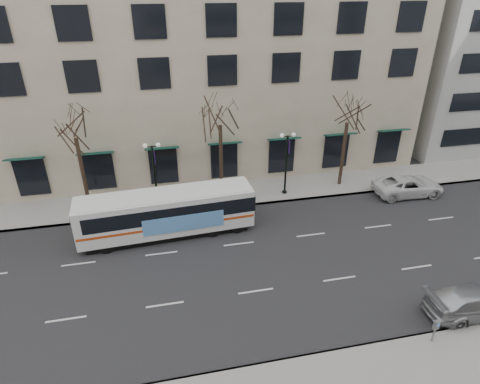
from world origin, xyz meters
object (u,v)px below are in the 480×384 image
object	(u,v)px
tree_far_mid	(220,113)
city_bus	(168,212)
lamp_post_left	(155,172)
lamp_post_right	(286,161)
silver_car	(475,301)
white_pickup	(408,186)
tree_far_left	(73,125)
pay_station	(436,327)
tree_far_right	(349,111)

from	to	relation	value
tree_far_mid	city_bus	bearing A→B (deg)	-135.08
city_bus	lamp_post_left	bearing A→B (deg)	96.31
lamp_post_right	city_bus	xyz separation A→B (m)	(-9.36, -3.74, -1.24)
lamp_post_left	silver_car	bearing A→B (deg)	-42.69
tree_far_mid	lamp_post_right	bearing A→B (deg)	-6.83
white_pickup	tree_far_left	bearing A→B (deg)	86.23
tree_far_mid	lamp_post_left	bearing A→B (deg)	-173.15
tree_far_left	pay_station	distance (m)	24.46
tree_far_right	tree_far_left	bearing A→B (deg)	180.00
tree_far_mid	tree_far_right	world-z (taller)	tree_far_mid
tree_far_right	white_pickup	distance (m)	7.77
tree_far_right	pay_station	bearing A→B (deg)	-99.29
city_bus	pay_station	distance (m)	16.75
tree_far_left	pay_station	bearing A→B (deg)	-43.29
lamp_post_right	white_pickup	distance (m)	10.08
white_pickup	city_bus	bearing A→B (deg)	97.48
tree_far_right	silver_car	bearing A→B (deg)	-87.63
tree_far_left	lamp_post_right	bearing A→B (deg)	-2.29
silver_car	pay_station	bearing A→B (deg)	112.75
lamp_post_left	pay_station	bearing A→B (deg)	-51.92
tree_far_right	lamp_post_right	bearing A→B (deg)	-173.15
silver_car	white_pickup	xyz separation A→B (m)	(4.03, 12.40, 0.01)
silver_car	white_pickup	distance (m)	13.04
tree_far_right	lamp_post_left	world-z (taller)	tree_far_right
lamp_post_right	tree_far_left	bearing A→B (deg)	177.71
tree_far_mid	pay_station	distance (m)	18.82
tree_far_right	pay_station	xyz separation A→B (m)	(-2.67, -16.32, -5.35)
lamp_post_right	silver_car	bearing A→B (deg)	-68.70
lamp_post_right	pay_station	size ratio (longest dim) A/B	4.10
tree_far_left	lamp_post_left	size ratio (longest dim) A/B	1.60
tree_far_left	lamp_post_left	xyz separation A→B (m)	(5.01, -0.60, -3.75)
lamp_post_left	white_pickup	xyz separation A→B (m)	(19.64, -2.00, -2.18)
tree_far_mid	tree_far_right	bearing A→B (deg)	-0.00
silver_car	tree_far_right	bearing A→B (deg)	3.20
silver_car	white_pickup	bearing A→B (deg)	-17.16
tree_far_left	lamp_post_right	size ratio (longest dim) A/B	1.60
silver_car	tree_far_left	bearing A→B (deg)	54.79
lamp_post_left	silver_car	world-z (taller)	lamp_post_left
lamp_post_right	city_bus	bearing A→B (deg)	-158.23
silver_car	tree_far_mid	bearing A→B (deg)	36.13
tree_far_right	lamp_post_left	size ratio (longest dim) A/B	1.55
tree_far_left	silver_car	distance (m)	26.18
tree_far_mid	lamp_post_left	xyz separation A→B (m)	(-4.99, -0.60, -3.96)
lamp_post_left	white_pickup	distance (m)	19.86
tree_far_right	silver_car	world-z (taller)	tree_far_right
tree_far_right	lamp_post_left	distance (m)	15.40
tree_far_mid	tree_far_right	distance (m)	10.01
white_pickup	lamp_post_left	bearing A→B (deg)	86.44
tree_far_right	white_pickup	xyz separation A→B (m)	(4.65, -2.60, -5.65)
lamp_post_right	white_pickup	bearing A→B (deg)	-11.72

